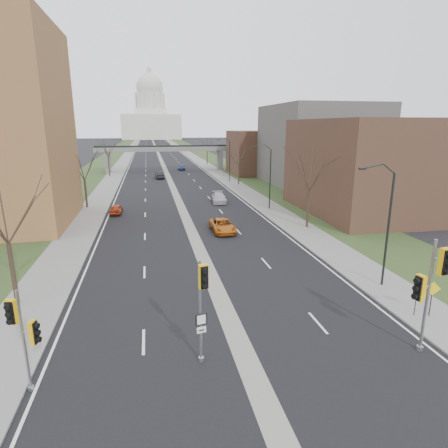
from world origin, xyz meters
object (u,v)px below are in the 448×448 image
object	(u,v)px
signal_pole_left	(23,329)
car_left_far	(159,175)
car_left_near	(116,209)
warning_sign	(432,294)
car_right_mid	(219,198)
signal_pole_right	(430,282)
car_right_far	(181,167)
speed_limit_sign	(417,291)
car_right_near	(223,225)
signal_pole_median	(202,295)

from	to	relation	value
signal_pole_left	car_left_far	bearing A→B (deg)	97.77
car_left_near	warning_sign	bearing A→B (deg)	124.10
car_left_near	car_right_mid	distance (m)	15.36
signal_pole_right	car_right_far	distance (m)	83.89
car_right_mid	signal_pole_left	bearing A→B (deg)	-106.49
speed_limit_sign	car_right_far	size ratio (longest dim) A/B	0.56
speed_limit_sign	car_left_near	world-z (taller)	speed_limit_sign
car_right_near	car_right_far	bearing A→B (deg)	88.87
car_right_mid	warning_sign	bearing A→B (deg)	-75.64
car_left_near	car_right_mid	xyz separation A→B (m)	(14.61, 4.73, 0.07)
warning_sign	signal_pole_median	bearing A→B (deg)	-155.53
signal_pole_right	speed_limit_sign	distance (m)	4.61
car_left_far	car_right_far	distance (m)	16.60
warning_sign	car_right_near	distance (m)	22.60
warning_sign	car_left_near	xyz separation A→B (m)	(-20.57, 32.09, -0.90)
signal_pole_median	warning_sign	bearing A→B (deg)	-4.51
speed_limit_sign	car_right_near	xyz separation A→B (m)	(-7.72, 20.67, -1.01)
speed_limit_sign	signal_pole_median	bearing A→B (deg)	-158.73
car_left_far	car_right_near	world-z (taller)	car_left_far
signal_pole_right	warning_sign	world-z (taller)	signal_pole_right
signal_pole_left	car_right_near	size ratio (longest dim) A/B	0.94
signal_pole_left	car_right_mid	xyz separation A→B (m)	(15.57, 39.21, -2.39)
signal_pole_right	car_left_far	distance (m)	69.20
car_right_mid	car_right_far	xyz separation A→B (m)	(-1.74, 43.74, -0.01)
signal_pole_left	signal_pole_right	world-z (taller)	signal_pole_right
signal_pole_median	car_right_far	xyz separation A→B (m)	(6.30, 82.42, -2.95)
signal_pole_right	speed_limit_sign	bearing A→B (deg)	48.03
car_right_near	car_right_mid	size ratio (longest dim) A/B	1.03
speed_limit_sign	car_right_mid	size ratio (longest dim) A/B	0.47
signal_pole_right	car_left_near	distance (m)	39.47
signal_pole_right	car_right_near	distance (m)	24.87
signal_pole_median	car_right_mid	world-z (taller)	signal_pole_median
car_left_near	car_left_far	bearing A→B (deg)	-100.05
signal_pole_left	signal_pole_median	world-z (taller)	signal_pole_median
warning_sign	car_left_far	bearing A→B (deg)	118.92
car_right_far	car_right_near	bearing A→B (deg)	-91.78
signal_pole_right	warning_sign	size ratio (longest dim) A/B	2.72
signal_pole_right	signal_pole_left	bearing A→B (deg)	169.29
car_left_far	car_right_near	size ratio (longest dim) A/B	0.90
car_left_far	car_right_mid	bearing A→B (deg)	100.64
signal_pole_median	speed_limit_sign	size ratio (longest dim) A/B	2.27
speed_limit_sign	car_right_mid	xyz separation A→B (m)	(-5.13, 36.59, -0.99)
car_left_near	car_right_near	xyz separation A→B (m)	(12.02, -11.18, 0.06)
warning_sign	car_right_far	size ratio (longest dim) A/B	0.53
car_left_near	car_right_mid	world-z (taller)	car_right_mid
car_left_far	car_left_near	bearing A→B (deg)	73.58
signal_pole_left	car_left_near	xyz separation A→B (m)	(0.96, 34.48, -2.46)
car_left_near	car_right_far	distance (m)	50.15
signal_pole_left	speed_limit_sign	xyz separation A→B (m)	(20.70, 2.63, -1.40)
warning_sign	car_right_near	bearing A→B (deg)	129.15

